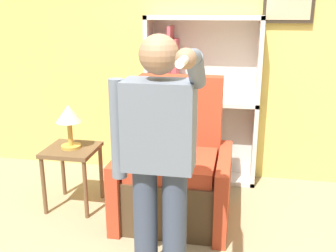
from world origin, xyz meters
TOP-DOWN VIEW (x-y plane):
  - wall_back at (0.00, 2.03)m, footprint 8.00×0.11m
  - bookcase at (-0.31, 1.87)m, footprint 1.11×0.28m
  - armchair at (-0.30, 1.07)m, footprint 0.91×0.82m
  - person_standing at (-0.25, 0.15)m, footprint 0.56×0.78m
  - side_table at (-1.22, 1.05)m, footprint 0.43×0.43m
  - table_lamp at (-1.22, 1.05)m, footprint 0.22×0.22m

SIDE VIEW (x-z plane):
  - armchair at x=-0.30m, z-range -0.21..0.95m
  - side_table at x=-1.22m, z-range 0.18..0.73m
  - bookcase at x=-0.31m, z-range -0.04..1.61m
  - table_lamp at x=-1.22m, z-range 0.64..1.02m
  - person_standing at x=-0.25m, z-range 0.11..1.70m
  - wall_back at x=0.00m, z-range 0.00..2.80m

